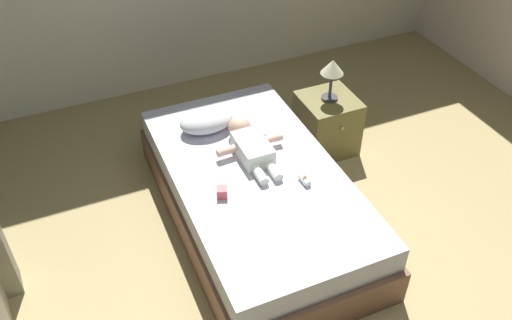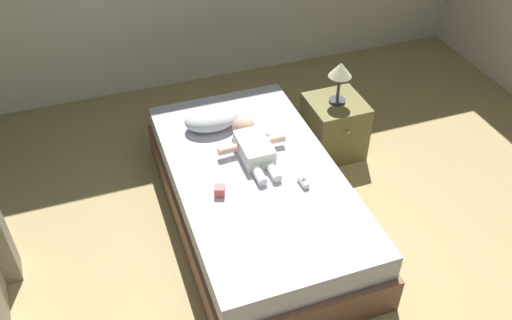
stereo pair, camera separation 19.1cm
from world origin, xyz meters
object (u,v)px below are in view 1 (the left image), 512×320
at_px(pillow, 206,121).
at_px(baby, 250,144).
at_px(lamp, 332,70).
at_px(baby_bottle, 305,180).
at_px(bed, 256,196).
at_px(nightstand, 327,124).
at_px(toothbrush, 266,136).
at_px(toy_block, 222,192).

bearing_deg(pillow, baby, -63.01).
relative_size(pillow, lamp, 1.15).
relative_size(pillow, baby_bottle, 3.96).
xyz_separation_m(bed, pillow, (-0.14, 0.59, 0.31)).
distance_m(bed, baby_bottle, 0.43).
bearing_deg(bed, baby, 78.16).
height_order(nightstand, lamp, lamp).
relative_size(bed, toothbrush, 13.39).
distance_m(pillow, toy_block, 0.74).
bearing_deg(baby_bottle, lamp, 51.30).
distance_m(baby, baby_bottle, 0.49).
relative_size(bed, lamp, 5.94).
distance_m(pillow, lamp, 1.04).
xyz_separation_m(toothbrush, nightstand, (0.65, 0.21, -0.22)).
bearing_deg(toy_block, pillow, 78.10).
xyz_separation_m(toothbrush, toy_block, (-0.52, -0.47, 0.03)).
bearing_deg(toothbrush, lamp, 18.25).
height_order(baby, lamp, lamp).
xyz_separation_m(lamp, toy_block, (-1.17, -0.68, -0.26)).
distance_m(toothbrush, baby_bottle, 0.56).
relative_size(baby, baby_bottle, 6.34).
bearing_deg(baby, pillow, 116.99).
xyz_separation_m(bed, baby_bottle, (0.25, -0.23, 0.26)).
relative_size(pillow, toy_block, 4.68).
bearing_deg(bed, nightstand, 32.01).
xyz_separation_m(bed, lamp, (0.87, 0.54, 0.53)).
relative_size(bed, toy_block, 24.13).
bearing_deg(pillow, baby_bottle, -64.39).
xyz_separation_m(toothbrush, baby_bottle, (0.03, -0.56, 0.02)).
height_order(pillow, toy_block, pillow).
height_order(toothbrush, lamp, lamp).
height_order(bed, lamp, lamp).
bearing_deg(toothbrush, baby_bottle, -87.14).
distance_m(baby, toothbrush, 0.22).
bearing_deg(baby_bottle, nightstand, 51.30).
bearing_deg(baby, nightstand, 21.68).
height_order(nightstand, baby_bottle, baby_bottle).
height_order(bed, baby, baby).
bearing_deg(toy_block, toothbrush, 42.05).
height_order(toothbrush, nightstand, nightstand).
bearing_deg(pillow, toothbrush, -35.26).
xyz_separation_m(nightstand, baby_bottle, (-0.62, -0.77, 0.24)).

